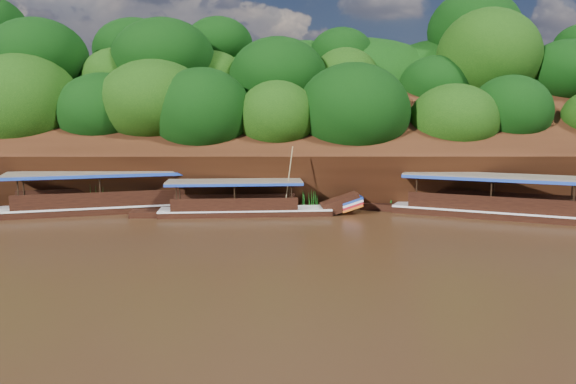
% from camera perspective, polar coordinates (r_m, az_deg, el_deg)
% --- Properties ---
extents(ground, '(160.00, 160.00, 0.00)m').
position_cam_1_polar(ground, '(28.88, -0.64, -5.00)').
color(ground, black).
rests_on(ground, ground).
extents(riverbank, '(120.00, 30.06, 19.40)m').
position_cam_1_polar(riverbank, '(51.08, -0.50, 2.78)').
color(riverbank, black).
rests_on(riverbank, ground).
extents(boat_0, '(15.97, 8.73, 5.92)m').
position_cam_1_polar(boat_0, '(37.71, 22.58, -1.63)').
color(boat_0, black).
rests_on(boat_0, ground).
extents(boat_1, '(13.14, 2.98, 4.88)m').
position_cam_1_polar(boat_1, '(36.23, -3.28, -1.55)').
color(boat_1, black).
rests_on(boat_1, ground).
extents(boat_2, '(17.34, 7.13, 6.62)m').
position_cam_1_polar(boat_2, '(39.05, -15.79, -0.99)').
color(boat_2, black).
rests_on(boat_2, ground).
extents(reeds, '(50.14, 2.51, 2.29)m').
position_cam_1_polar(reeds, '(38.23, -5.57, -0.48)').
color(reeds, '#1F6F1B').
rests_on(reeds, ground).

